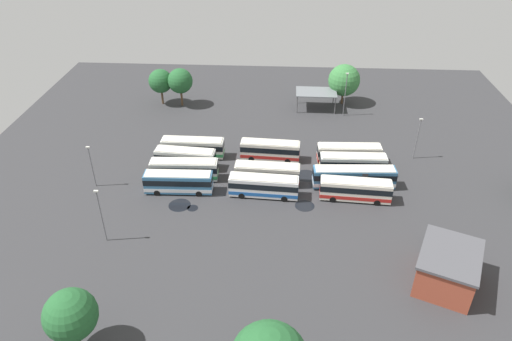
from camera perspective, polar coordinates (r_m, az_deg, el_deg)
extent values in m
plane|color=#333335|center=(78.59, 1.41, -0.71)|extent=(104.75, 104.75, 0.00)
cube|color=silver|center=(82.84, 11.21, 2.00)|extent=(10.92, 2.88, 3.06)
cube|color=beige|center=(82.05, 11.33, 2.96)|extent=(10.48, 2.67, 0.14)
cube|color=black|center=(82.60, 11.25, 2.30)|extent=(10.97, 2.92, 0.98)
cube|color=red|center=(83.27, 11.15, 1.50)|extent=(10.97, 2.92, 0.61)
cube|color=black|center=(81.76, 7.51, 2.42)|extent=(0.13, 2.05, 1.13)
cylinder|color=black|center=(82.02, 8.92, 0.84)|extent=(1.01, 0.34, 1.00)
cylinder|color=black|center=(83.96, 8.75, 1.66)|extent=(1.01, 0.34, 1.00)
cylinder|color=black|center=(83.21, 13.51, 0.77)|extent=(1.01, 0.34, 1.00)
cylinder|color=black|center=(85.12, 13.24, 1.59)|extent=(1.01, 0.34, 1.00)
cube|color=silver|center=(80.08, 11.69, 0.79)|extent=(10.97, 2.70, 3.06)
cube|color=beige|center=(79.27, 11.81, 1.77)|extent=(10.53, 2.49, 0.14)
cube|color=black|center=(79.83, 11.73, 1.09)|extent=(11.03, 2.74, 0.98)
cube|color=orange|center=(80.53, 11.62, 0.27)|extent=(11.03, 2.74, 0.61)
cube|color=black|center=(79.03, 7.82, 1.24)|extent=(0.10, 2.05, 1.13)
cylinder|color=black|center=(79.32, 9.28, -0.41)|extent=(1.01, 0.32, 1.00)
cylinder|color=black|center=(81.24, 9.12, 0.48)|extent=(1.01, 0.32, 1.00)
cylinder|color=black|center=(80.47, 14.07, -0.50)|extent=(1.01, 0.32, 1.00)
cylinder|color=black|center=(82.37, 13.80, 0.37)|extent=(1.01, 0.32, 1.00)
cube|color=teal|center=(76.69, 11.80, -0.78)|extent=(13.15, 3.16, 3.06)
cube|color=beige|center=(75.84, 11.94, 0.23)|extent=(12.62, 2.94, 0.14)
cube|color=black|center=(76.43, 11.84, -0.48)|extent=(13.22, 3.20, 0.98)
cube|color=silver|center=(77.16, 11.73, -1.31)|extent=(13.22, 3.20, 0.61)
cube|color=black|center=(75.34, 6.98, -0.40)|extent=(0.17, 2.05, 1.13)
cube|color=#47474C|center=(76.99, 12.85, -0.78)|extent=(1.03, 2.59, 2.94)
cylinder|color=black|center=(75.79, 8.84, -2.09)|extent=(1.01, 0.35, 1.00)
cylinder|color=black|center=(77.66, 8.63, -1.13)|extent=(1.01, 0.35, 1.00)
cylinder|color=black|center=(77.40, 14.77, -2.07)|extent=(1.01, 0.35, 1.00)
cylinder|color=black|center=(79.24, 14.42, -1.13)|extent=(1.01, 0.35, 1.00)
cube|color=silver|center=(73.76, 11.98, -2.29)|extent=(10.93, 3.22, 3.06)
cube|color=beige|center=(72.87, 12.12, -1.26)|extent=(10.49, 2.99, 0.14)
cube|color=black|center=(73.49, 12.02, -1.98)|extent=(10.99, 3.26, 0.98)
cube|color=red|center=(74.24, 11.90, -2.83)|extent=(10.99, 3.26, 0.61)
cube|color=black|center=(73.05, 7.82, -1.64)|extent=(0.20, 2.04, 1.13)
cylinder|color=black|center=(73.30, 9.31, -3.49)|extent=(1.02, 0.37, 1.00)
cylinder|color=black|center=(75.18, 9.29, -2.46)|extent=(1.02, 0.37, 1.00)
cylinder|color=black|center=(74.01, 14.48, -3.80)|extent=(1.02, 0.37, 1.00)
cylinder|color=black|center=(75.87, 14.33, -2.78)|extent=(1.02, 0.37, 1.00)
cube|color=silver|center=(82.36, 1.73, 2.48)|extent=(10.41, 3.13, 3.06)
cube|color=beige|center=(81.57, 1.75, 3.45)|extent=(9.98, 2.91, 0.14)
cube|color=black|center=(82.12, 1.74, 2.77)|extent=(10.46, 3.17, 0.98)
cube|color=red|center=(82.79, 1.72, 1.97)|extent=(10.46, 3.17, 0.61)
cube|color=black|center=(82.61, -1.82, 3.05)|extent=(0.19, 2.05, 1.13)
cylinder|color=black|center=(82.36, -0.57, 1.42)|extent=(1.02, 0.36, 1.00)
cylinder|color=black|center=(84.31, -0.37, 2.22)|extent=(1.02, 0.36, 1.00)
cylinder|color=black|center=(81.89, 3.86, 1.14)|extent=(1.02, 0.36, 1.00)
cylinder|color=black|center=(83.85, 3.96, 1.95)|extent=(1.02, 0.36, 1.00)
cube|color=silver|center=(75.93, 1.37, -0.38)|extent=(10.53, 2.97, 3.06)
cube|color=beige|center=(75.07, 1.39, 0.64)|extent=(10.10, 2.75, 0.14)
cube|color=black|center=(75.67, 1.38, -0.07)|extent=(10.58, 3.01, 0.98)
cube|color=red|center=(76.40, 1.36, -0.92)|extent=(10.58, 3.01, 0.61)
cube|color=black|center=(76.12, -2.54, 0.21)|extent=(0.15, 2.05, 1.13)
cylinder|color=black|center=(75.99, -1.14, -1.55)|extent=(1.01, 0.35, 1.00)
cylinder|color=black|center=(77.88, -0.94, -0.61)|extent=(1.01, 0.35, 1.00)
cylinder|color=black|center=(75.58, 3.73, -1.83)|extent=(1.01, 0.35, 1.00)
cylinder|color=black|center=(77.48, 3.81, -0.88)|extent=(1.01, 0.35, 1.00)
cube|color=silver|center=(72.97, 0.95, -1.90)|extent=(10.86, 3.14, 3.06)
cube|color=beige|center=(72.07, 0.96, -0.86)|extent=(10.42, 2.91, 0.14)
cube|color=black|center=(72.69, 0.95, -1.58)|extent=(10.91, 3.18, 0.98)
cube|color=#1E56A8|center=(73.46, 0.94, -2.45)|extent=(10.91, 3.18, 0.61)
cube|color=black|center=(73.27, -3.23, -1.24)|extent=(0.18, 2.05, 1.13)
cylinder|color=black|center=(73.15, -1.75, -3.09)|extent=(1.02, 0.36, 1.00)
cylinder|color=black|center=(75.00, -1.50, -2.07)|extent=(1.02, 0.36, 1.00)
cylinder|color=black|center=(72.61, 3.46, -3.45)|extent=(1.02, 0.36, 1.00)
cylinder|color=black|center=(74.47, 3.58, -2.41)|extent=(1.02, 0.36, 1.00)
cube|color=silver|center=(83.93, -7.67, 2.80)|extent=(10.94, 2.62, 3.06)
cube|color=beige|center=(83.16, -7.75, 3.75)|extent=(10.50, 2.41, 0.14)
cube|color=black|center=(83.69, -7.69, 3.09)|extent=(11.00, 2.65, 0.98)
cube|color=#2D8C4C|center=(84.36, -7.63, 2.30)|extent=(11.00, 2.65, 0.61)
cube|color=black|center=(84.87, -11.33, 3.24)|extent=(0.08, 2.05, 1.13)
cylinder|color=black|center=(84.35, -10.00, 1.69)|extent=(1.00, 0.31, 1.00)
cylinder|color=black|center=(86.27, -9.68, 2.47)|extent=(1.00, 0.31, 1.00)
cylinder|color=black|center=(83.05, -5.46, 1.54)|extent=(1.00, 0.31, 1.00)
cylinder|color=black|center=(84.99, -5.23, 2.34)|extent=(1.00, 0.31, 1.00)
cube|color=silver|center=(80.90, -8.57, 1.49)|extent=(10.34, 3.29, 3.06)
cube|color=beige|center=(80.10, -8.66, 2.47)|extent=(9.92, 3.06, 0.14)
cube|color=black|center=(80.65, -8.59, 1.79)|extent=(10.39, 3.34, 0.98)
cube|color=orange|center=(81.34, -8.52, 0.97)|extent=(10.39, 3.34, 0.61)
cube|color=black|center=(82.10, -12.03, 2.08)|extent=(0.22, 2.04, 1.13)
cylinder|color=black|center=(81.55, -10.83, 0.42)|extent=(1.02, 0.38, 1.00)
cylinder|color=black|center=(83.39, -10.37, 1.26)|extent=(1.02, 0.38, 1.00)
cylinder|color=black|center=(79.89, -6.53, 0.10)|extent=(1.02, 0.38, 1.00)
cylinder|color=black|center=(81.77, -6.16, 0.96)|extent=(1.02, 0.38, 1.00)
cube|color=silver|center=(77.88, -8.71, 0.14)|extent=(11.04, 2.90, 3.06)
cube|color=beige|center=(77.04, -8.81, 1.14)|extent=(10.59, 2.69, 0.14)
cube|color=black|center=(77.62, -8.74, 0.44)|extent=(11.09, 2.94, 0.98)
cube|color=#2D8C4C|center=(78.34, -8.66, -0.39)|extent=(11.09, 2.94, 0.61)
cube|color=black|center=(78.68, -12.69, 0.54)|extent=(0.14, 2.05, 1.13)
cylinder|color=black|center=(78.30, -11.20, -1.11)|extent=(1.01, 0.34, 1.00)
cylinder|color=black|center=(80.17, -10.90, -0.20)|extent=(1.01, 0.34, 1.00)
cylinder|color=black|center=(77.15, -6.27, -1.18)|extent=(1.01, 0.34, 1.00)
cylinder|color=black|center=(79.05, -6.08, -0.25)|extent=(1.01, 0.34, 1.00)
cube|color=teal|center=(74.85, -9.39, -1.41)|extent=(10.70, 2.74, 3.06)
cube|color=beige|center=(73.98, -9.49, -0.38)|extent=(10.27, 2.53, 0.14)
cube|color=black|center=(74.58, -9.42, -1.09)|extent=(10.75, 2.78, 0.98)
cube|color=silver|center=(75.33, -9.33, -1.95)|extent=(10.75, 2.78, 0.61)
cube|color=black|center=(75.73, -13.39, -0.94)|extent=(0.11, 2.05, 1.13)
cylinder|color=black|center=(75.38, -11.91, -2.67)|extent=(1.01, 0.32, 1.00)
cylinder|color=black|center=(77.20, -11.56, -1.69)|extent=(1.01, 0.32, 1.00)
cylinder|color=black|center=(74.12, -6.94, -2.81)|extent=(1.01, 0.32, 1.00)
cylinder|color=black|center=(75.97, -6.71, -1.81)|extent=(1.01, 0.32, 1.00)
cube|color=#99422D|center=(62.84, 22.16, -11.04)|extent=(9.18, 10.12, 4.54)
cube|color=#4C4C51|center=(61.27, 22.64, -9.36)|extent=(9.73, 10.73, 0.36)
cube|color=black|center=(66.75, 22.42, -9.50)|extent=(1.68, 0.76, 2.20)
cube|color=slate|center=(101.07, 7.33, 9.43)|extent=(8.56, 5.57, 0.20)
cylinder|color=#59595B|center=(99.47, 5.02, 7.95)|extent=(0.20, 0.20, 3.68)
cylinder|color=#59595B|center=(103.90, 5.01, 9.07)|extent=(0.20, 0.20, 3.68)
cylinder|color=#59595B|center=(99.95, 9.58, 7.74)|extent=(0.20, 0.20, 3.68)
cylinder|color=#59595B|center=(104.37, 9.39, 8.86)|extent=(0.20, 0.20, 3.68)
cylinder|color=slate|center=(98.55, 10.76, 8.95)|extent=(0.16, 0.16, 9.00)
cube|color=silver|center=(96.81, 11.04, 11.48)|extent=(0.56, 0.28, 0.20)
cylinder|color=slate|center=(78.72, -19.27, 0.35)|extent=(0.16, 0.16, 7.05)
cube|color=silver|center=(76.91, -19.76, 2.68)|extent=(0.56, 0.28, 0.20)
cylinder|color=slate|center=(86.35, 18.96, 3.56)|extent=(0.16, 0.16, 7.50)
cube|color=silver|center=(84.63, 19.43, 5.88)|extent=(0.56, 0.28, 0.20)
cylinder|color=slate|center=(66.43, -18.22, -5.39)|extent=(0.16, 0.16, 8.13)
cube|color=silver|center=(64.02, -18.87, -2.39)|extent=(0.56, 0.28, 0.20)
cylinder|color=brown|center=(105.45, -11.30, 8.74)|extent=(0.44, 0.44, 3.08)
sphere|color=#235B2D|center=(104.05, -11.52, 10.60)|extent=(5.08, 5.08, 5.08)
cylinder|color=brown|center=(103.83, -9.00, 8.68)|extent=(0.44, 0.44, 3.38)
sphere|color=#235B2D|center=(102.32, -9.19, 10.69)|extent=(5.28, 5.28, 5.28)
cylinder|color=brown|center=(105.38, 10.42, 8.65)|extent=(0.44, 0.44, 2.51)
sphere|color=#387A3D|center=(103.81, 10.65, 10.73)|extent=(6.76, 6.76, 6.76)
cylinder|color=brown|center=(55.87, -20.77, -18.63)|extent=(0.44, 0.44, 2.96)
sphere|color=#235B2D|center=(53.07, -21.59, -16.00)|extent=(5.52, 5.52, 5.52)
cylinder|color=black|center=(72.24, 5.94, -4.29)|extent=(3.00, 3.00, 0.01)
cylinder|color=black|center=(72.05, -7.71, -4.54)|extent=(1.70, 1.70, 0.01)
cylinder|color=black|center=(78.97, 1.53, -0.53)|extent=(3.51, 3.51, 0.01)
cylinder|color=black|center=(72.94, -9.25, -4.17)|extent=(3.40, 3.40, 0.01)
cylinder|color=black|center=(79.15, 6.13, -0.64)|extent=(3.77, 3.77, 0.01)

